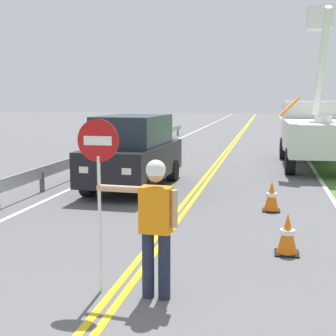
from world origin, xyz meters
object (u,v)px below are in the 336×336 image
(stop_sign_paddle, at_px, (99,167))
(oncoming_suv_nearest, at_px, (134,152))
(utility_bucket_truck, at_px, (314,129))
(traffic_cone_mid, at_px, (272,197))
(traffic_cone_lead, at_px, (287,235))
(flagger_worker, at_px, (155,220))

(stop_sign_paddle, distance_m, oncoming_suv_nearest, 7.54)
(utility_bucket_truck, bearing_deg, stop_sign_paddle, -106.42)
(stop_sign_paddle, relative_size, traffic_cone_mid, 3.33)
(oncoming_suv_nearest, height_order, traffic_cone_lead, oncoming_suv_nearest)
(flagger_worker, relative_size, traffic_cone_mid, 2.61)
(flagger_worker, xyz_separation_m, utility_bucket_truck, (3.15, 13.34, 0.38))
(utility_bucket_truck, distance_m, traffic_cone_lead, 11.32)
(traffic_cone_mid, bearing_deg, utility_bucket_truck, 78.60)
(oncoming_suv_nearest, bearing_deg, utility_bucket_truck, 47.15)
(stop_sign_paddle, distance_m, traffic_cone_mid, 5.85)
(stop_sign_paddle, relative_size, traffic_cone_lead, 3.33)
(stop_sign_paddle, xyz_separation_m, traffic_cone_mid, (2.29, 5.21, -1.37))
(flagger_worker, xyz_separation_m, traffic_cone_lead, (1.76, 2.16, -0.71))
(utility_bucket_truck, relative_size, traffic_cone_mid, 9.78)
(utility_bucket_truck, relative_size, oncoming_suv_nearest, 1.47)
(flagger_worker, height_order, traffic_cone_lead, flagger_worker)
(traffic_cone_mid, bearing_deg, oncoming_suv_nearest, 151.30)
(flagger_worker, height_order, oncoming_suv_nearest, oncoming_suv_nearest)
(oncoming_suv_nearest, bearing_deg, stop_sign_paddle, -77.64)
(oncoming_suv_nearest, bearing_deg, traffic_cone_mid, -28.70)
(traffic_cone_lead, bearing_deg, stop_sign_paddle, -140.06)
(stop_sign_paddle, height_order, utility_bucket_truck, utility_bucket_truck)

